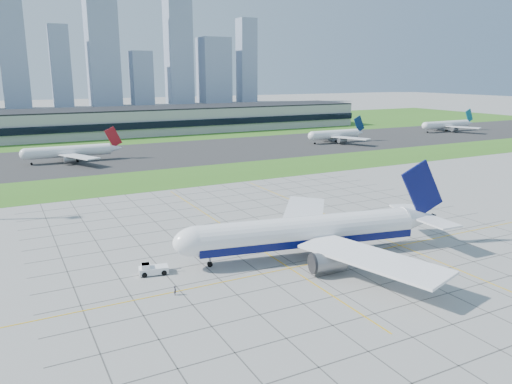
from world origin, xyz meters
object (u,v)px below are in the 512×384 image
(distant_jet_1, at_px, (70,151))
(distant_jet_3, at_px, (447,125))
(airliner, at_px, (309,232))
(pushback_tug, at_px, (152,269))
(crew_near, at_px, (175,291))
(distant_jet_2, at_px, (336,134))

(distant_jet_1, bearing_deg, distant_jet_3, 1.75)
(airliner, distance_m, pushback_tug, 31.76)
(distant_jet_1, bearing_deg, airliner, -79.11)
(airliner, relative_size, distant_jet_1, 1.38)
(pushback_tug, xyz_separation_m, crew_near, (0.88, -10.60, -0.15))
(pushback_tug, xyz_separation_m, distant_jet_1, (4.12, 134.54, 3.52))
(crew_near, xyz_separation_m, distant_jet_3, (233.28, 152.18, 3.67))
(distant_jet_1, bearing_deg, crew_near, -91.28)
(distant_jet_1, relative_size, distant_jet_3, 1.00)
(crew_near, bearing_deg, distant_jet_1, 23.88)
(distant_jet_1, xyz_separation_m, distant_jet_3, (230.04, 7.04, 0.00))
(crew_near, height_order, distant_jet_3, distant_jet_3)
(distant_jet_1, distance_m, distant_jet_2, 134.79)
(pushback_tug, bearing_deg, distant_jet_1, 98.74)
(crew_near, relative_size, distant_jet_3, 0.04)
(pushback_tug, bearing_deg, airliner, 0.75)
(distant_jet_3, bearing_deg, distant_jet_2, -173.88)
(airliner, xyz_separation_m, crew_near, (-30.16, -5.26, -4.27))
(pushback_tug, relative_size, distant_jet_3, 0.19)
(pushback_tug, relative_size, distant_jet_2, 0.19)
(pushback_tug, bearing_deg, crew_near, -74.74)
(distant_jet_1, xyz_separation_m, distant_jet_2, (134.76, -3.17, -0.00))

